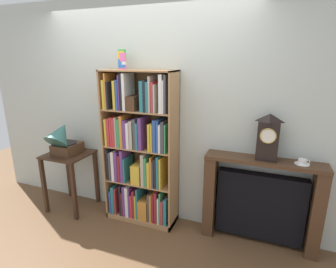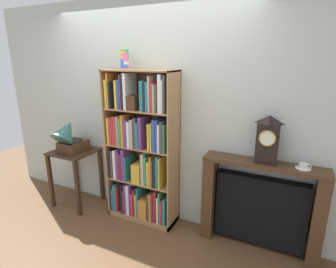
# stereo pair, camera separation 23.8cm
# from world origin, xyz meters

# --- Properties ---
(ground_plane) EXTENTS (8.12, 6.40, 0.02)m
(ground_plane) POSITION_xyz_m (0.00, 0.00, -0.01)
(ground_plane) COLOR brown
(wall_back) EXTENTS (5.12, 0.08, 2.63)m
(wall_back) POSITION_xyz_m (0.19, 0.33, 1.31)
(wall_back) COLOR beige
(wall_back) RESTS_ON ground
(bookshelf) EXTENTS (0.86, 0.32, 1.83)m
(bookshelf) POSITION_xyz_m (-0.01, 0.12, 0.85)
(bookshelf) COLOR #A87A4C
(bookshelf) RESTS_ON ground
(cup_stack) EXTENTS (0.09, 0.09, 0.21)m
(cup_stack) POSITION_xyz_m (-0.20, 0.15, 1.93)
(cup_stack) COLOR pink
(cup_stack) RESTS_ON bookshelf
(side_table_left) EXTENTS (0.54, 0.52, 0.77)m
(side_table_left) POSITION_xyz_m (-0.99, 0.03, 0.57)
(side_table_left) COLOR #382316
(side_table_left) RESTS_ON ground
(gramophone) EXTENTS (0.30, 0.45, 0.49)m
(gramophone) POSITION_xyz_m (-0.99, -0.03, 0.98)
(gramophone) COLOR #472D1C
(gramophone) RESTS_ON side_table_left
(fireplace_mantel) EXTENTS (1.18, 0.24, 0.97)m
(fireplace_mantel) POSITION_xyz_m (1.37, 0.19, 0.48)
(fireplace_mantel) COLOR #472D1C
(fireplace_mantel) RESTS_ON ground
(mantel_clock) EXTENTS (0.20, 0.13, 0.47)m
(mantel_clock) POSITION_xyz_m (1.38, 0.17, 1.20)
(mantel_clock) COLOR black
(mantel_clock) RESTS_ON fireplace_mantel
(teacup_with_saucer) EXTENTS (0.14, 0.14, 0.05)m
(teacup_with_saucer) POSITION_xyz_m (1.71, 0.17, 0.99)
(teacup_with_saucer) COLOR white
(teacup_with_saucer) RESTS_ON fireplace_mantel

